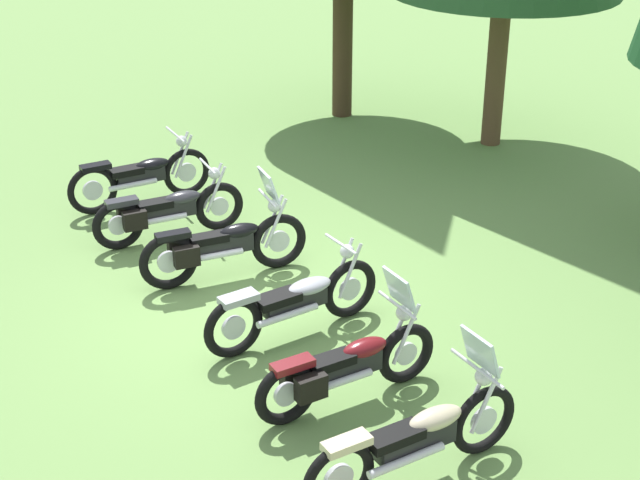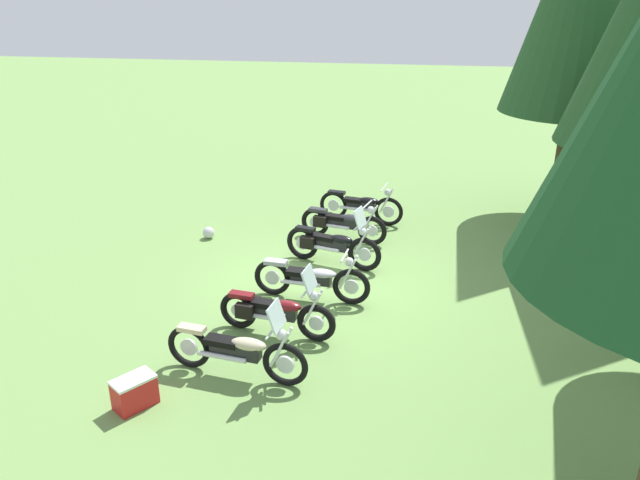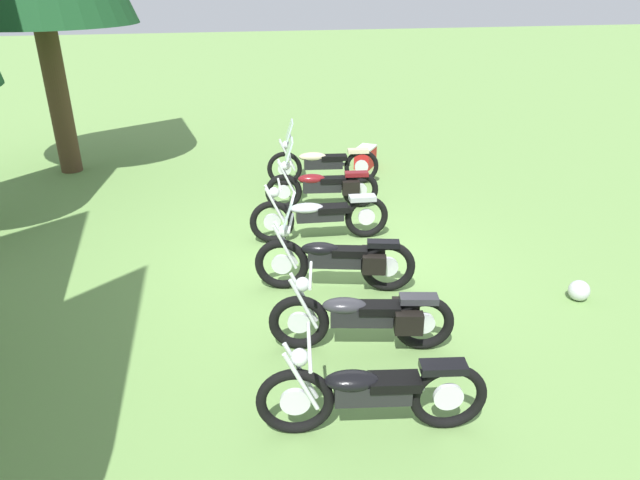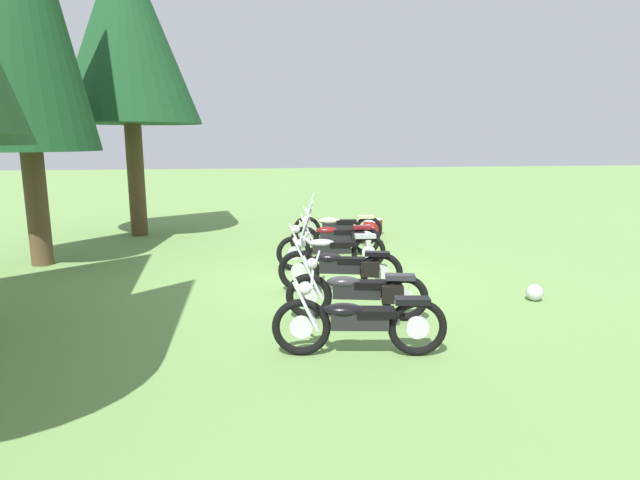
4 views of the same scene
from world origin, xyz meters
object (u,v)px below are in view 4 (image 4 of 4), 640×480
Objects in this scene: motorcycle_2 at (341,267)px; motorcycle_3 at (331,249)px; motorcycle_0 at (358,321)px; motorcycle_5 at (336,226)px; motorcycle_1 at (359,292)px; picnic_cooler at (373,227)px; pine_tree_3 at (126,30)px; dropped_helmet at (535,292)px; motorcycle_4 at (336,236)px.

motorcycle_2 is 0.95× the size of motorcycle_3.
motorcycle_0 is 0.94× the size of motorcycle_5.
motorcycle_1 is 3.09× the size of picnic_cooler.
motorcycle_3 is 8.52m from pine_tree_3.
motorcycle_2 is at bearing 90.42° from motorcycle_3.
dropped_helmet is (-2.65, -3.09, -0.30)m from motorcycle_3.
pine_tree_3 is 11.66× the size of picnic_cooler.
motorcycle_4 is 2.78m from picnic_cooler.
motorcycle_5 is (4.43, -0.73, 0.00)m from motorcycle_2.
motorcycle_0 is 3.95m from dropped_helmet.
motorcycle_4 is 0.26× the size of pine_tree_3.
dropped_helmet is at bearing -133.53° from pine_tree_3.
motorcycle_4 is at bearing -84.26° from motorcycle_2.
motorcycle_2 is at bearing 87.58° from motorcycle_5.
motorcycle_3 is 1.44m from motorcycle_4.
motorcycle_5 reaches higher than dropped_helmet.
picnic_cooler is at bearing -93.80° from motorcycle_1.
motorcycle_5 reaches higher than picnic_cooler.
motorcycle_0 is 1.01× the size of motorcycle_2.
motorcycle_4 is 1.37m from motorcycle_5.
pine_tree_3 is (2.08, 5.39, 5.14)m from motorcycle_5.
motorcycle_5 reaches higher than motorcycle_0.
motorcycle_0 is at bearing 89.57° from motorcycle_4.
motorcycle_4 is at bearing 33.86° from dropped_helmet.
pine_tree_3 reaches higher than motorcycle_5.
motorcycle_0 is 4.46m from motorcycle_3.
motorcycle_3 is 1.08× the size of motorcycle_4.
pine_tree_3 is at bearing -14.12° from motorcycle_5.
pine_tree_3 is (9.25, 4.35, 5.15)m from motorcycle_0.
motorcycle_3 is at bearing 153.30° from picnic_cooler.
pine_tree_3 is at bearing -39.76° from motorcycle_2.
motorcycle_0 is 3.17× the size of picnic_cooler.
motorcycle_2 is at bearing 159.91° from picnic_cooler.
motorcycle_0 is at bearing 117.00° from dropped_helmet.
motorcycle_4 reaches higher than dropped_helmet.
dropped_helmet is at bearing 121.54° from motorcycle_5.
motorcycle_5 is at bearing -111.07° from pine_tree_3.
motorcycle_5 is (2.73, -0.62, 0.03)m from motorcycle_3.
motorcycle_2 reaches higher than motorcycle_1.
motorcycle_0 reaches higher than motorcycle_3.
motorcycle_4 is at bearing -123.62° from pine_tree_3.
pine_tree_3 reaches higher than motorcycle_3.
pine_tree_3 is at bearing -55.65° from motorcycle_0.
dropped_helmet is (-4.05, -2.71, -0.31)m from motorcycle_4.
picnic_cooler is at bearing -99.33° from pine_tree_3.
picnic_cooler is 2.43× the size of dropped_helmet.
motorcycle_0 is at bearing 98.17° from motorcycle_2.
motorcycle_4 is (4.52, -0.48, 0.01)m from motorcycle_1.
motorcycle_5 is 0.29× the size of pine_tree_3.
motorcycle_4 is at bearing 86.44° from motorcycle_5.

